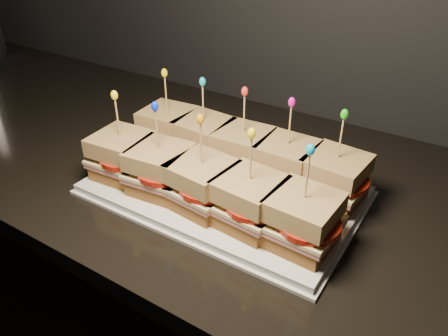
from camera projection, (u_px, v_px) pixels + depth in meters
The scene contains 74 objects.
cabinet at pixel (189, 309), 1.15m from camera, with size 2.43×0.63×0.87m, color black.
granite_slab at pixel (180, 161), 0.92m from camera, with size 2.47×0.67×0.04m, color black.
platter at pixel (224, 190), 0.77m from camera, with size 0.45×0.28×0.02m, color white.
platter_rim at pixel (224, 193), 0.78m from camera, with size 0.47×0.29×0.01m, color white.
sandwich_0_bread_bot at pixel (169, 140), 0.89m from camera, with size 0.09×0.09×0.03m, color brown.
sandwich_0_ham at pixel (169, 133), 0.88m from camera, with size 0.10×0.10×0.01m, color #B75F5D.
sandwich_0_cheese at pixel (169, 130), 0.88m from camera, with size 0.10×0.10×0.01m, color beige.
sandwich_0_tomato at pixel (171, 129), 0.86m from camera, with size 0.09×0.09×0.01m, color #AD1E0E.
sandwich_0_bread_top at pixel (168, 117), 0.86m from camera, with size 0.09×0.09×0.03m, color brown.
sandwich_0_pick at pixel (166, 96), 0.84m from camera, with size 0.00×0.00×0.09m, color tan.
sandwich_0_frill at pixel (164, 73), 0.81m from camera, with size 0.01×0.01×0.02m, color yellow.
sandwich_1_bread_bot at pixel (204, 151), 0.85m from camera, with size 0.09×0.09×0.03m, color brown.
sandwich_1_ham at pixel (204, 144), 0.84m from camera, with size 0.10×0.10×0.01m, color #B75F5D.
sandwich_1_cheese at pixel (204, 141), 0.84m from camera, with size 0.10×0.10×0.01m, color beige.
sandwich_1_tomato at pixel (207, 140), 0.82m from camera, with size 0.09×0.09×0.01m, color #AD1E0E.
sandwich_1_bread_top at pixel (204, 128), 0.82m from camera, with size 0.09×0.09×0.03m, color brown.
sandwich_1_pick at pixel (203, 105), 0.80m from camera, with size 0.00×0.00×0.09m, color tan.
sandwich_1_frill at pixel (202, 82), 0.77m from camera, with size 0.01×0.01×0.02m, color #139FB8.
sandwich_2_bread_bot at pixel (243, 164), 0.81m from camera, with size 0.09×0.09×0.03m, color brown.
sandwich_2_ham at pixel (243, 156), 0.80m from camera, with size 0.10×0.10×0.01m, color #B75F5D.
sandwich_2_cheese at pixel (243, 153), 0.80m from camera, with size 0.10×0.10×0.01m, color beige.
sandwich_2_tomato at pixel (247, 152), 0.78m from camera, with size 0.09×0.09×0.01m, color #AD1E0E.
sandwich_2_bread_top at pixel (243, 139), 0.78m from camera, with size 0.09×0.09×0.03m, color brown.
sandwich_2_pick at pixel (244, 116), 0.76m from camera, with size 0.00×0.00×0.09m, color tan.
sandwich_2_frill at pixel (245, 91), 0.74m from camera, with size 0.01×0.01×0.02m, color red.
sandwich_3_bread_bot at pixel (285, 177), 0.77m from camera, with size 0.09×0.09×0.03m, color brown.
sandwich_3_ham at pixel (286, 169), 0.76m from camera, with size 0.10×0.10×0.01m, color #B75F5D.
sandwich_3_cheese at pixel (286, 166), 0.76m from camera, with size 0.10×0.10×0.01m, color beige.
sandwich_3_tomato at pixel (291, 165), 0.74m from camera, with size 0.09×0.09×0.01m, color #AD1E0E.
sandwich_3_bread_top at pixel (287, 152), 0.74m from camera, with size 0.09×0.09×0.03m, color brown.
sandwich_3_pick at pixel (290, 128), 0.72m from camera, with size 0.00×0.00×0.09m, color tan.
sandwich_3_frill at pixel (292, 102), 0.70m from camera, with size 0.01×0.01×0.02m, color #CF1597.
sandwich_4_bread_bot at pixel (332, 192), 0.73m from camera, with size 0.09×0.09×0.03m, color brown.
sandwich_4_ham at pixel (334, 184), 0.72m from camera, with size 0.10×0.10×0.01m, color #B75F5D.
sandwich_4_cheese at pixel (334, 180), 0.72m from camera, with size 0.10×0.10×0.01m, color beige.
sandwich_4_tomato at pixel (341, 180), 0.70m from camera, with size 0.09×0.09×0.01m, color #AD1E0E.
sandwich_4_bread_top at pixel (336, 166), 0.70m from camera, with size 0.09×0.09×0.03m, color brown.
sandwich_4_pick at pixel (340, 141), 0.68m from camera, with size 0.00×0.00×0.09m, color tan.
sandwich_4_frill at pixel (345, 114), 0.66m from camera, with size 0.01×0.01×0.02m, color green.
sandwich_5_bread_bot at pixel (125, 169), 0.79m from camera, with size 0.09×0.09×0.03m, color brown.
sandwich_5_ham at pixel (123, 161), 0.79m from camera, with size 0.10×0.10×0.01m, color #B75F5D.
sandwich_5_cheese at pixel (123, 157), 0.78m from camera, with size 0.10×0.10×0.01m, color beige.
sandwich_5_tomato at pixel (125, 157), 0.77m from camera, with size 0.09×0.09×0.01m, color #AD1E0E.
sandwich_5_bread_top at pixel (121, 144), 0.77m from camera, with size 0.09×0.09×0.03m, color brown.
sandwich_5_pick at pixel (118, 120), 0.74m from camera, with size 0.00×0.00×0.09m, color tan.
sandwich_5_frill at pixel (114, 95), 0.72m from camera, with size 0.01×0.01×0.02m, color yellow.
sandwich_6_bread_bot at pixel (162, 183), 0.76m from camera, with size 0.09×0.09×0.03m, color brown.
sandwich_6_ham at pixel (161, 174), 0.75m from camera, with size 0.10×0.10×0.01m, color #B75F5D.
sandwich_6_cheese at pixel (161, 171), 0.74m from camera, with size 0.10×0.10×0.01m, color beige.
sandwich_6_tomato at pixel (163, 171), 0.73m from camera, with size 0.09×0.09×0.01m, color #AD1E0E.
sandwich_6_bread_top at pixel (159, 157), 0.73m from camera, with size 0.09×0.09×0.03m, color brown.
sandwich_6_pick at pixel (157, 132), 0.70m from camera, with size 0.00×0.00×0.09m, color tan.
sandwich_6_frill at pixel (155, 106), 0.68m from camera, with size 0.01×0.01×0.02m, color #0A26E0.
sandwich_7_bread_bot at pixel (203, 198), 0.72m from camera, with size 0.09×0.09×0.03m, color brown.
sandwich_7_ham at pixel (202, 190), 0.71m from camera, with size 0.10×0.10×0.01m, color #B75F5D.
sandwich_7_cheese at pixel (202, 186), 0.70m from camera, with size 0.10×0.10×0.01m, color beige.
sandwich_7_tomato at pixel (206, 186), 0.69m from camera, with size 0.09×0.09×0.01m, color #AD1E0E.
sandwich_7_bread_top at pixel (202, 171), 0.69m from camera, with size 0.09×0.09×0.03m, color brown.
sandwich_7_pick at pixel (201, 146), 0.66m from camera, with size 0.00×0.00×0.09m, color tan.
sandwich_7_frill at pixel (200, 119), 0.64m from camera, with size 0.01×0.01×0.02m, color orange.
sandwich_8_bread_bot at pixel (249, 216), 0.68m from camera, with size 0.09×0.09×0.03m, color brown.
sandwich_8_ham at pixel (249, 207), 0.67m from camera, with size 0.10×0.10×0.01m, color #B75F5D.
sandwich_8_cheese at pixel (249, 203), 0.66m from camera, with size 0.10×0.10×0.01m, color beige.
sandwich_8_tomato at pixel (254, 204), 0.65m from camera, with size 0.09×0.09×0.01m, color #AD1E0E.
sandwich_8_bread_top at pixel (250, 188), 0.65m from camera, with size 0.09×0.09×0.03m, color brown.
sandwich_8_pick at pixel (251, 161), 0.63m from camera, with size 0.00×0.00×0.09m, color tan.
sandwich_8_frill at pixel (252, 133), 0.60m from camera, with size 0.01×0.01×0.02m, color yellow.
sandwich_9_bread_bot at pixel (300, 235), 0.64m from camera, with size 0.09×0.09×0.03m, color brown.
sandwich_9_ham at pixel (301, 226), 0.63m from camera, with size 0.10×0.10×0.01m, color #B75F5D.
sandwich_9_cheese at pixel (302, 222), 0.62m from camera, with size 0.10×0.10×0.01m, color beige.
sandwich_9_tomato at pixel (309, 223), 0.61m from camera, with size 0.09×0.09×0.01m, color #AD1E0E.
sandwich_9_bread_top at pixel (304, 207), 0.61m from camera, with size 0.09×0.09×0.03m, color brown.
sandwich_9_pick at pixel (307, 179), 0.59m from camera, with size 0.00×0.00×0.09m, color tan.
sandwich_9_frill at pixel (310, 150), 0.56m from camera, with size 0.01×0.01×0.02m, color #0FA4C6.
Camera 1 is at (0.63, 1.06, 1.36)m, focal length 35.00 mm.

